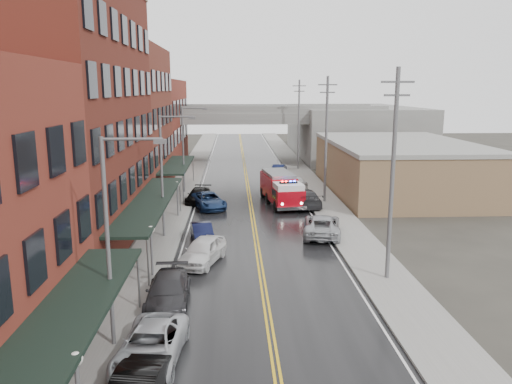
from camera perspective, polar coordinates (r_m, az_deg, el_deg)
name	(u,v)px	position (r m, az deg, el deg)	size (l,w,h in m)	color
road	(252,216)	(43.26, -0.42, -2.77)	(11.00, 160.00, 0.02)	black
sidewalk_left	(168,216)	(43.58, -10.06, -2.76)	(3.00, 160.00, 0.15)	slate
sidewalk_right	(336,214)	(44.12, 9.11, -2.55)	(3.00, 160.00, 0.15)	slate
curb_left	(187,216)	(43.40, -7.90, -2.75)	(0.30, 160.00, 0.15)	gray
curb_right	(317,215)	(43.82, 6.99, -2.59)	(0.30, 160.00, 0.15)	gray
brick_building_b	(61,116)	(36.80, -21.37, 8.06)	(9.00, 20.00, 18.00)	#501B15
brick_building_c	(119,122)	(53.74, -15.34, 7.75)	(9.00, 15.00, 15.00)	maroon
brick_building_far	(148,124)	(70.98, -12.22, 7.56)	(9.00, 20.00, 12.00)	maroon
tan_building	(398,168)	(55.39, 15.95, 2.62)	(14.00, 22.00, 5.00)	#7F6244
right_far_block	(352,131)	(84.44, 10.88, 6.88)	(18.00, 30.00, 8.00)	slate
awning_0	(61,326)	(18.64, -21.40, -14.08)	(2.60, 16.00, 3.09)	black
awning_1	(151,201)	(36.20, -11.92, -1.06)	(2.60, 18.00, 3.09)	black
awning_2	(178,165)	(53.26, -8.96, 3.10)	(2.60, 13.00, 3.09)	black
globe_lamp_0	(77,377)	(16.96, -19.77, -19.26)	(0.44, 0.44, 3.12)	#59595B
globe_lamp_1	(151,240)	(29.52, -11.90, -5.34)	(0.44, 0.44, 3.12)	#59595B
globe_lamp_2	(177,191)	(42.97, -8.98, 0.13)	(0.44, 0.44, 3.12)	#59595B
street_lamp_0	(113,230)	(21.22, -16.02, -4.22)	(2.64, 0.22, 9.00)	#59595B
street_lamp_1	(165,169)	(36.62, -10.36, 2.65)	(2.64, 0.22, 9.00)	#59595B
street_lamp_2	(185,144)	(52.39, -8.07, 5.42)	(2.64, 0.22, 9.00)	#59595B
utility_pole_0	(393,172)	(28.62, 15.35, 2.18)	(1.80, 0.24, 12.00)	#59595B
utility_pole_1	(326,138)	(47.89, 8.02, 6.18)	(1.80, 0.24, 12.00)	#59595B
utility_pole_2	(299,123)	(67.58, 4.90, 7.84)	(1.80, 0.24, 12.00)	#59595B
overpass	(244,122)	(74.02, -1.40, 7.97)	(40.00, 10.00, 7.50)	slate
fire_truck	(281,188)	(47.43, 2.91, 0.47)	(4.11, 8.34, 2.94)	#9C0712
parked_car_left_2	(151,346)	(21.39, -11.93, -16.80)	(2.40, 5.20, 1.45)	#B2B6BB
parked_car_left_3	(168,291)	(26.25, -10.03, -11.09)	(2.09, 5.14, 1.49)	#2B2B2E
parked_car_left_4	(203,251)	(31.85, -6.12, -6.70)	(1.93, 4.78, 1.63)	silver
parked_car_left_5	(202,233)	(36.18, -6.17, -4.68)	(1.41, 4.05, 1.33)	black
parked_car_left_6	(209,200)	(46.23, -5.45, -0.96)	(2.41, 5.24, 1.46)	navy
parked_car_left_7	(199,195)	(48.63, -6.58, -0.40)	(1.94, 4.77, 1.39)	black
parked_car_right_0	(322,225)	(37.80, 7.55, -3.79)	(2.64, 5.74, 1.59)	#9DA0A4
parked_car_right_1	(304,198)	(46.78, 5.55, -0.68)	(2.32, 5.72, 1.66)	#28282A
parked_car_right_2	(292,182)	(54.96, 4.16, 1.19)	(1.93, 4.79, 1.63)	silver
parked_car_right_3	(279,169)	(64.08, 2.66, 2.60)	(1.46, 4.19, 1.38)	#0E1434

